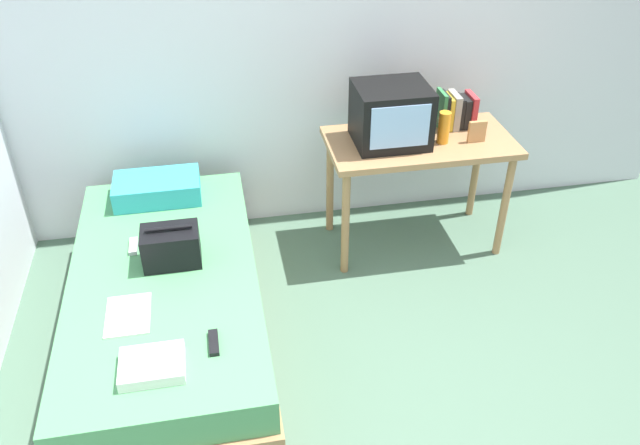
% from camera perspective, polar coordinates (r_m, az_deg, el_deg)
% --- Properties ---
extents(ground_plane, '(8.00, 8.00, 0.00)m').
position_cam_1_polar(ground_plane, '(3.32, 6.15, -17.69)').
color(ground_plane, '#4C6B56').
extents(wall_back, '(5.20, 0.10, 2.60)m').
position_cam_1_polar(wall_back, '(4.19, -0.47, 16.30)').
color(wall_back, silver).
rests_on(wall_back, ground).
extents(bed, '(1.00, 2.00, 0.49)m').
position_cam_1_polar(bed, '(3.64, -13.24, -7.33)').
color(bed, '#9E754C').
rests_on(bed, ground).
extents(desk, '(1.16, 0.60, 0.77)m').
position_cam_1_polar(desk, '(4.12, 8.74, 6.03)').
color(desk, '#9E754C').
rests_on(desk, ground).
extents(tv, '(0.44, 0.39, 0.36)m').
position_cam_1_polar(tv, '(3.95, 6.31, 9.46)').
color(tv, black).
rests_on(tv, desk).
extents(water_bottle, '(0.07, 0.07, 0.20)m').
position_cam_1_polar(water_bottle, '(4.02, 10.90, 8.25)').
color(water_bottle, orange).
rests_on(water_bottle, desk).
extents(book_row, '(0.23, 0.17, 0.24)m').
position_cam_1_polar(book_row, '(4.24, 11.90, 9.66)').
color(book_row, '#337F47').
rests_on(book_row, desk).
extents(picture_frame, '(0.11, 0.02, 0.14)m').
position_cam_1_polar(picture_frame, '(4.09, 13.72, 7.82)').
color(picture_frame, '#B27F4C').
rests_on(picture_frame, desk).
extents(pillow, '(0.52, 0.31, 0.14)m').
position_cam_1_polar(pillow, '(4.06, -14.20, 2.95)').
color(pillow, '#33A8B7').
rests_on(pillow, bed).
extents(handbag, '(0.30, 0.20, 0.22)m').
position_cam_1_polar(handbag, '(3.48, -13.04, -2.06)').
color(handbag, black).
rests_on(handbag, bed).
extents(magazine, '(0.21, 0.29, 0.01)m').
position_cam_1_polar(magazine, '(3.26, -16.62, -7.85)').
color(magazine, white).
rests_on(magazine, bed).
extents(remote_dark, '(0.04, 0.16, 0.02)m').
position_cam_1_polar(remote_dark, '(3.02, -9.39, -10.44)').
color(remote_dark, black).
rests_on(remote_dark, bed).
extents(remote_silver, '(0.04, 0.14, 0.02)m').
position_cam_1_polar(remote_silver, '(3.69, -16.18, -2.02)').
color(remote_silver, '#B7B7BC').
rests_on(remote_silver, bed).
extents(folded_towel, '(0.28, 0.22, 0.06)m').
position_cam_1_polar(folded_towel, '(2.96, -14.62, -12.15)').
color(folded_towel, white).
rests_on(folded_towel, bed).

